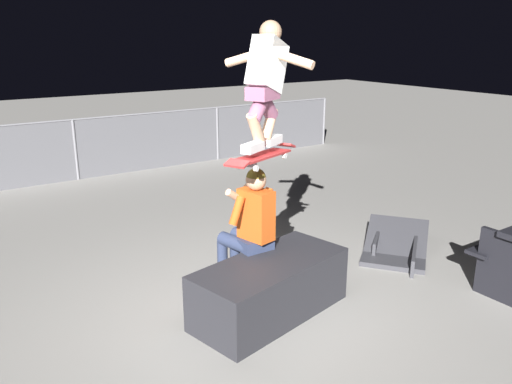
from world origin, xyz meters
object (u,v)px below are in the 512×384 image
skater_airborne (266,79)px  skateboard (263,156)px  kicker_ramp (395,249)px  ledge_box_main (270,288)px  person_sitting_on_ledge (248,225)px

skater_airborne → skateboard: bearing=-152.9°
skater_airborne → kicker_ramp: bearing=2.6°
ledge_box_main → skateboard: (0.04, 0.20, 1.25)m
ledge_box_main → kicker_ramp: bearing=8.5°
ledge_box_main → skateboard: 1.27m
person_sitting_on_ledge → skater_airborne: size_ratio=1.23×
person_sitting_on_ledge → skater_airborne: 1.45m
skater_airborne → kicker_ramp: 2.94m
skateboard → skater_airborne: (0.05, 0.03, 0.69)m
skateboard → kicker_ramp: size_ratio=0.80×
ledge_box_main → skater_airborne: skater_airborne is taller
ledge_box_main → person_sitting_on_ledge: bearing=87.4°
ledge_box_main → skater_airborne: (0.09, 0.22, 1.94)m
skateboard → kicker_ramp: skateboard is taller
skateboard → skater_airborne: skater_airborne is taller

